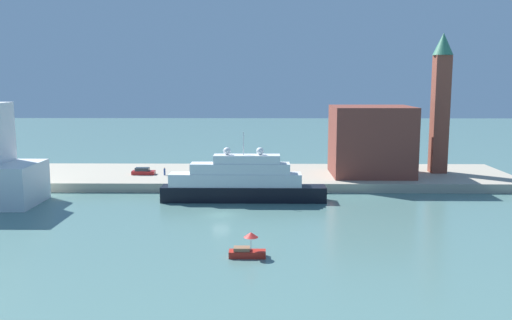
{
  "coord_description": "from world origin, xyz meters",
  "views": [
    {
      "loc": [
        6.29,
        -81.28,
        20.53
      ],
      "look_at": [
        5.25,
        6.0,
        7.49
      ],
      "focal_mm": 38.85,
      "sensor_mm": 36.0,
      "label": 1
    }
  ],
  "objects_px": {
    "bell_tower": "(441,98)",
    "parked_car": "(143,172)",
    "large_yacht": "(241,183)",
    "small_motorboat": "(247,249)",
    "harbor_building": "(371,141)",
    "mooring_bollard": "(209,180)",
    "person_figure": "(165,172)"
  },
  "relations": [
    {
      "from": "small_motorboat",
      "to": "parked_car",
      "type": "relative_size",
      "value": 0.96
    },
    {
      "from": "harbor_building",
      "to": "bell_tower",
      "type": "height_order",
      "value": "bell_tower"
    },
    {
      "from": "small_motorboat",
      "to": "parked_car",
      "type": "height_order",
      "value": "parked_car"
    },
    {
      "from": "large_yacht",
      "to": "mooring_bollard",
      "type": "relative_size",
      "value": 30.89
    },
    {
      "from": "large_yacht",
      "to": "person_figure",
      "type": "xyz_separation_m",
      "value": [
        -15.47,
        15.11,
        -0.76
      ]
    },
    {
      "from": "bell_tower",
      "to": "parked_car",
      "type": "height_order",
      "value": "bell_tower"
    },
    {
      "from": "parked_car",
      "to": "mooring_bollard",
      "type": "xyz_separation_m",
      "value": [
        13.74,
        -8.58,
        -0.13
      ]
    },
    {
      "from": "large_yacht",
      "to": "parked_car",
      "type": "xyz_separation_m",
      "value": [
        -19.84,
        15.96,
        -0.89
      ]
    },
    {
      "from": "mooring_bollard",
      "to": "person_figure",
      "type": "bearing_deg",
      "value": 140.48
    },
    {
      "from": "bell_tower",
      "to": "mooring_bollard",
      "type": "distance_m",
      "value": 48.48
    },
    {
      "from": "bell_tower",
      "to": "person_figure",
      "type": "distance_m",
      "value": 56.11
    },
    {
      "from": "person_figure",
      "to": "mooring_bollard",
      "type": "height_order",
      "value": "person_figure"
    },
    {
      "from": "harbor_building",
      "to": "person_figure",
      "type": "relative_size",
      "value": 9.82
    },
    {
      "from": "large_yacht",
      "to": "person_figure",
      "type": "bearing_deg",
      "value": 135.68
    },
    {
      "from": "mooring_bollard",
      "to": "parked_car",
      "type": "bearing_deg",
      "value": 148.02
    },
    {
      "from": "small_motorboat",
      "to": "person_figure",
      "type": "xyz_separation_m",
      "value": [
        -17.35,
        44.41,
        1.44
      ]
    },
    {
      "from": "small_motorboat",
      "to": "harbor_building",
      "type": "height_order",
      "value": "harbor_building"
    },
    {
      "from": "parked_car",
      "to": "small_motorboat",
      "type": "bearing_deg",
      "value": -64.37
    },
    {
      "from": "large_yacht",
      "to": "bell_tower",
      "type": "xyz_separation_m",
      "value": [
        38.67,
        19.14,
        13.37
      ]
    },
    {
      "from": "harbor_building",
      "to": "parked_car",
      "type": "xyz_separation_m",
      "value": [
        -44.54,
        -0.23,
        -6.11
      ]
    },
    {
      "from": "small_motorboat",
      "to": "person_figure",
      "type": "bearing_deg",
      "value": 111.33
    },
    {
      "from": "bell_tower",
      "to": "harbor_building",
      "type": "bearing_deg",
      "value": -168.07
    },
    {
      "from": "mooring_bollard",
      "to": "large_yacht",
      "type": "bearing_deg",
      "value": -50.42
    },
    {
      "from": "person_figure",
      "to": "mooring_bollard",
      "type": "xyz_separation_m",
      "value": [
        9.38,
        -7.74,
        -0.27
      ]
    },
    {
      "from": "bell_tower",
      "to": "person_figure",
      "type": "relative_size",
      "value": 17.73
    },
    {
      "from": "bell_tower",
      "to": "person_figure",
      "type": "xyz_separation_m",
      "value": [
        -54.15,
        -4.03,
        -14.13
      ]
    },
    {
      "from": "small_motorboat",
      "to": "parked_car",
      "type": "bearing_deg",
      "value": 115.63
    },
    {
      "from": "small_motorboat",
      "to": "bell_tower",
      "type": "xyz_separation_m",
      "value": [
        36.8,
        48.44,
        15.57
      ]
    },
    {
      "from": "bell_tower",
      "to": "mooring_bollard",
      "type": "xyz_separation_m",
      "value": [
        -44.77,
        -11.76,
        -14.4
      ]
    },
    {
      "from": "harbor_building",
      "to": "parked_car",
      "type": "bearing_deg",
      "value": -179.71
    },
    {
      "from": "large_yacht",
      "to": "mooring_bollard",
      "type": "distance_m",
      "value": 9.62
    },
    {
      "from": "bell_tower",
      "to": "parked_car",
      "type": "bearing_deg",
      "value": -176.89
    }
  ]
}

